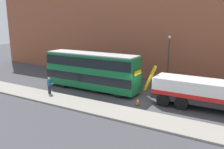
% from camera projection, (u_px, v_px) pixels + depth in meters
% --- Properties ---
extents(ground_plane, '(120.00, 120.00, 0.00)m').
position_uv_depth(ground_plane, '(144.00, 100.00, 22.70)').
color(ground_plane, '#424247').
extents(near_kerb, '(60.00, 2.80, 0.15)m').
position_uv_depth(near_kerb, '(124.00, 114.00, 19.14)').
color(near_kerb, gray).
rests_on(near_kerb, ground_plane).
extents(building_facade, '(60.00, 1.50, 16.00)m').
position_uv_depth(building_facade, '(174.00, 15.00, 28.04)').
color(building_facade, '#935138').
rests_on(building_facade, ground_plane).
extents(recovery_tow_truck, '(10.14, 2.66, 3.67)m').
position_uv_depth(recovery_tow_truck, '(212.00, 90.00, 19.75)').
color(recovery_tow_truck, '#2D2D2D').
rests_on(recovery_tow_truck, ground_plane).
extents(double_decker_bus, '(11.05, 2.57, 4.06)m').
position_uv_depth(double_decker_bus, '(91.00, 70.00, 25.67)').
color(double_decker_bus, '#146B38').
rests_on(double_decker_bus, ground_plane).
extents(pedestrian_onlooker, '(0.39, 0.47, 1.71)m').
position_uv_depth(pedestrian_onlooker, '(49.00, 86.00, 24.03)').
color(pedestrian_onlooker, '#232333').
rests_on(pedestrian_onlooker, near_kerb).
extents(traffic_cone_near_bus, '(0.36, 0.36, 0.72)m').
position_uv_depth(traffic_cone_near_bus, '(138.00, 101.00, 21.32)').
color(traffic_cone_near_bus, orange).
rests_on(traffic_cone_near_bus, ground_plane).
extents(street_lamp, '(0.36, 0.36, 5.83)m').
position_uv_depth(street_lamp, '(169.00, 56.00, 27.09)').
color(street_lamp, '#38383D').
rests_on(street_lamp, ground_plane).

